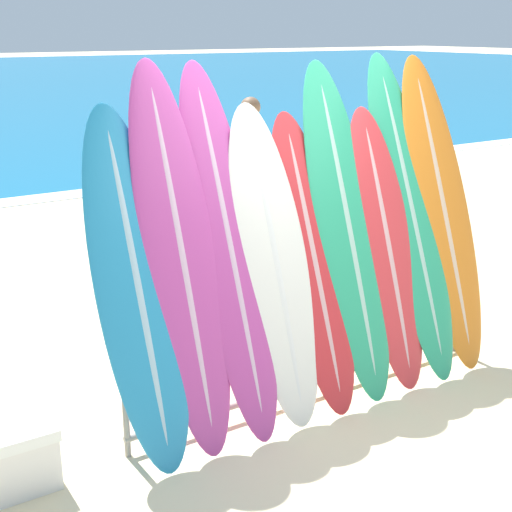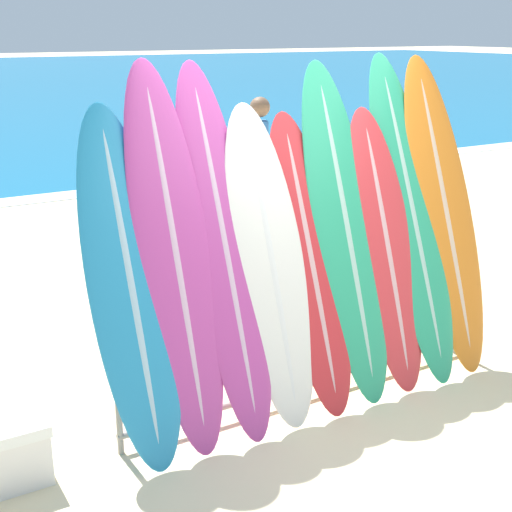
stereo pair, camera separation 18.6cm
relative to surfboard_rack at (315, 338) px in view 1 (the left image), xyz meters
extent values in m
plane|color=beige|center=(0.16, -0.42, -0.46)|extent=(160.00, 160.00, 0.00)
cube|color=white|center=(0.16, 7.46, -0.46)|extent=(120.00, 0.60, 0.01)
cylinder|color=gray|center=(-1.46, 0.00, -0.04)|extent=(0.04, 0.04, 0.85)
cylinder|color=gray|center=(1.46, 0.00, -0.04)|extent=(0.04, 0.04, 0.85)
cylinder|color=gray|center=(0.00, 0.00, 0.36)|extent=(2.96, 0.04, 0.04)
cylinder|color=gray|center=(0.00, 0.00, -0.34)|extent=(2.96, 0.04, 0.04)
ellipsoid|color=teal|center=(-1.32, 0.06, 0.62)|extent=(0.53, 0.86, 2.17)
ellipsoid|color=#98BACC|center=(-1.32, 0.06, 0.62)|extent=(0.10, 0.84, 2.09)
ellipsoid|color=#B23D8E|center=(-1.00, 0.09, 0.75)|extent=(0.51, 0.90, 2.43)
ellipsoid|color=#CAA1BE|center=(-1.00, 0.09, 0.75)|extent=(0.09, 0.87, 2.33)
ellipsoid|color=#B23D8E|center=(-0.65, 0.11, 0.74)|extent=(0.48, 0.99, 2.41)
ellipsoid|color=#CAA1BE|center=(-0.65, 0.11, 0.74)|extent=(0.09, 0.96, 2.31)
ellipsoid|color=silver|center=(-0.33, 0.04, 0.60)|extent=(0.54, 0.83, 2.13)
ellipsoid|color=silver|center=(-0.33, 0.04, 0.60)|extent=(0.10, 0.81, 2.05)
ellipsoid|color=red|center=(0.00, 0.05, 0.56)|extent=(0.50, 0.85, 2.04)
ellipsoid|color=#D19A9C|center=(0.00, 0.05, 0.56)|extent=(0.09, 0.82, 1.97)
ellipsoid|color=#289E70|center=(0.34, 0.10, 0.73)|extent=(0.54, 0.94, 2.39)
ellipsoid|color=#9AC3B3|center=(0.34, 0.10, 0.73)|extent=(0.10, 0.92, 2.30)
ellipsoid|color=red|center=(0.67, 0.03, 0.56)|extent=(0.53, 0.80, 2.05)
ellipsoid|color=#D59E9F|center=(0.67, 0.03, 0.56)|extent=(0.09, 0.78, 1.97)
ellipsoid|color=#289E70|center=(0.98, 0.12, 0.75)|extent=(0.52, 1.04, 2.42)
ellipsoid|color=#9AC3B3|center=(0.98, 0.12, 0.75)|extent=(0.09, 1.01, 2.33)
ellipsoid|color=orange|center=(1.32, 0.11, 0.74)|extent=(0.57, 0.96, 2.40)
ellipsoid|color=beige|center=(1.32, 0.11, 0.74)|extent=(0.10, 0.93, 2.31)
cylinder|color=tan|center=(2.97, 2.56, -0.09)|extent=(0.10, 0.10, 0.74)
cylinder|color=tan|center=(2.90, 2.42, -0.09)|extent=(0.10, 0.10, 0.74)
cube|color=#282D38|center=(2.94, 2.49, 0.17)|extent=(0.21, 0.24, 0.22)
cube|color=#2D333D|center=(2.94, 2.49, 0.57)|extent=(0.23, 0.27, 0.58)
sphere|color=tan|center=(2.94, 2.49, 0.99)|extent=(0.21, 0.21, 0.21)
cylinder|color=#846047|center=(1.72, 3.69, -0.03)|extent=(0.12, 0.12, 0.86)
cylinder|color=#846047|center=(1.65, 3.51, -0.03)|extent=(0.12, 0.12, 0.86)
cube|color=#478466|center=(1.68, 3.60, 0.27)|extent=(0.23, 0.28, 0.26)
cube|color=#3370BC|center=(1.68, 3.60, 0.73)|extent=(0.25, 0.31, 0.67)
sphere|color=#846047|center=(1.68, 3.60, 1.23)|extent=(0.24, 0.24, 0.24)
cube|color=silver|center=(-2.21, 0.08, -0.30)|extent=(0.59, 0.40, 0.32)
camera|label=1|loc=(-2.86, -3.75, 2.12)|focal=50.00mm
camera|label=2|loc=(-2.70, -3.85, 2.12)|focal=50.00mm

